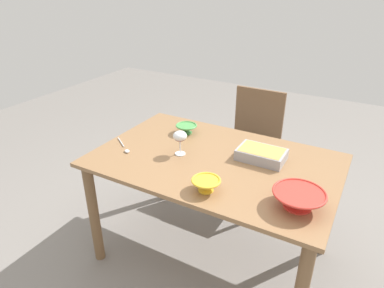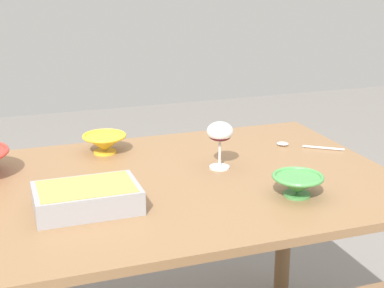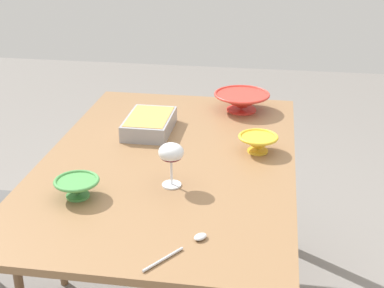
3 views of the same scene
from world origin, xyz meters
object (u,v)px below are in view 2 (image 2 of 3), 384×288
Objects in this scene: dining_table at (162,217)px; casserole_dish at (87,196)px; small_bowl at (298,184)px; serving_spoon at (296,145)px; serving_bowl at (105,142)px; wine_glass at (220,134)px.

dining_table is 0.33m from casserole_dish.
small_bowl is at bearing 169.73° from casserole_dish.
serving_bowl is at bearing -13.65° from serving_spoon.
small_bowl is 0.47m from serving_spoon.
serving_bowl reaches higher than serving_spoon.
casserole_dish is (0.47, 0.19, -0.08)m from wine_glass.
small_bowl is at bearing 113.27° from wine_glass.
wine_glass is 0.75× the size of serving_spoon.
casserole_dish reaches higher than serving_spoon.
serving_bowl is (-0.14, -0.47, 0.00)m from casserole_dish.
wine_glass is at bearing -158.35° from casserole_dish.
serving_bowl reaches higher than small_bowl.
serving_bowl is (0.11, -0.33, 0.16)m from dining_table.
serving_spoon is at bearing -163.57° from dining_table.
casserole_dish is 1.89× the size of small_bowl.
casserole_dish is at bearing 73.28° from serving_bowl.
serving_spoon is (-0.68, 0.16, -0.03)m from serving_bowl.
serving_bowl is 0.70m from serving_spoon.
casserole_dish is 1.36× the size of serving_spoon.
dining_table is at bearing 108.38° from serving_bowl.
casserole_dish is at bearing -10.27° from small_bowl.
serving_spoon is at bearing 166.35° from serving_bowl.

